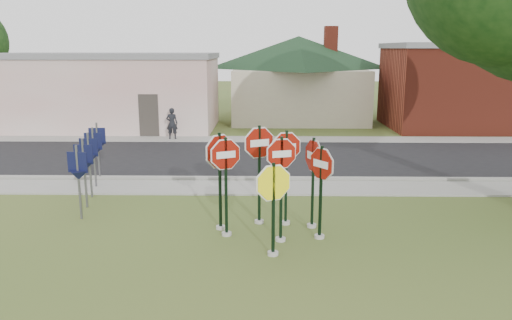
{
  "coord_description": "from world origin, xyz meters",
  "views": [
    {
      "loc": [
        -0.13,
        -10.07,
        4.45
      ],
      "look_at": [
        -0.33,
        2.0,
        1.74
      ],
      "focal_mm": 35.0,
      "sensor_mm": 36.0,
      "label": 1
    }
  ],
  "objects_px": {
    "stop_sign_center": "(281,176)",
    "stop_sign_left": "(226,173)",
    "stop_sign_yellow": "(273,198)",
    "pedestrian": "(172,123)"
  },
  "relations": [
    {
      "from": "stop_sign_center",
      "to": "stop_sign_left",
      "type": "bearing_deg",
      "value": 165.59
    },
    {
      "from": "stop_sign_center",
      "to": "stop_sign_left",
      "type": "distance_m",
      "value": 1.34
    },
    {
      "from": "stop_sign_yellow",
      "to": "pedestrian",
      "type": "relative_size",
      "value": 1.43
    },
    {
      "from": "stop_sign_center",
      "to": "stop_sign_left",
      "type": "height_order",
      "value": "stop_sign_center"
    },
    {
      "from": "stop_sign_left",
      "to": "pedestrian",
      "type": "distance_m",
      "value": 13.42
    },
    {
      "from": "pedestrian",
      "to": "stop_sign_yellow",
      "type": "bearing_deg",
      "value": 107.36
    },
    {
      "from": "stop_sign_yellow",
      "to": "stop_sign_center",
      "type": "bearing_deg",
      "value": 77.07
    },
    {
      "from": "stop_sign_yellow",
      "to": "pedestrian",
      "type": "height_order",
      "value": "stop_sign_yellow"
    },
    {
      "from": "stop_sign_center",
      "to": "stop_sign_yellow",
      "type": "relative_size",
      "value": 1.18
    },
    {
      "from": "stop_sign_yellow",
      "to": "stop_sign_left",
      "type": "relative_size",
      "value": 0.87
    }
  ]
}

